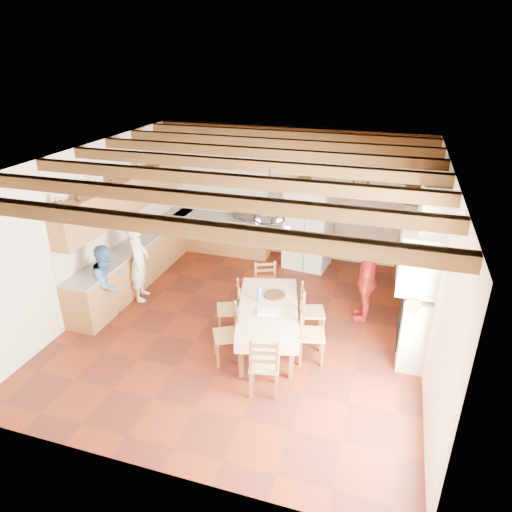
% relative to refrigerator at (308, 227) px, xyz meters
% --- Properties ---
extents(floor, '(6.00, 6.50, 0.02)m').
position_rel_refrigerator_xyz_m(floor, '(-0.55, -2.77, -0.95)').
color(floor, '#4D1D14').
rests_on(floor, ground).
extents(ceiling, '(6.00, 6.50, 0.02)m').
position_rel_refrigerator_xyz_m(ceiling, '(-0.55, -2.77, 2.07)').
color(ceiling, white).
rests_on(ceiling, ground).
extents(wall_back, '(6.00, 0.02, 3.00)m').
position_rel_refrigerator_xyz_m(wall_back, '(-0.55, 0.49, 0.56)').
color(wall_back, beige).
rests_on(wall_back, ground).
extents(wall_front, '(6.00, 0.02, 3.00)m').
position_rel_refrigerator_xyz_m(wall_front, '(-0.55, -6.03, 0.56)').
color(wall_front, beige).
rests_on(wall_front, ground).
extents(wall_left, '(0.02, 6.50, 3.00)m').
position_rel_refrigerator_xyz_m(wall_left, '(-3.56, -2.77, 0.56)').
color(wall_left, beige).
rests_on(wall_left, ground).
extents(wall_right, '(0.02, 6.50, 3.00)m').
position_rel_refrigerator_xyz_m(wall_right, '(2.46, -2.77, 0.56)').
color(wall_right, beige).
rests_on(wall_right, ground).
extents(ceiling_beams, '(6.00, 6.30, 0.16)m').
position_rel_refrigerator_xyz_m(ceiling_beams, '(-0.55, -2.77, 1.97)').
color(ceiling_beams, '#37200E').
rests_on(ceiling_beams, ground).
extents(lower_cabinets_left, '(0.60, 4.30, 0.86)m').
position_rel_refrigerator_xyz_m(lower_cabinets_left, '(-3.25, -1.72, -0.51)').
color(lower_cabinets_left, brown).
rests_on(lower_cabinets_left, ground).
extents(lower_cabinets_back, '(2.30, 0.60, 0.86)m').
position_rel_refrigerator_xyz_m(lower_cabinets_back, '(-2.10, 0.18, -0.51)').
color(lower_cabinets_back, brown).
rests_on(lower_cabinets_back, ground).
extents(countertop_left, '(0.62, 4.30, 0.04)m').
position_rel_refrigerator_xyz_m(countertop_left, '(-3.25, -1.72, -0.06)').
color(countertop_left, slate).
rests_on(countertop_left, lower_cabinets_left).
extents(countertop_back, '(2.34, 0.62, 0.04)m').
position_rel_refrigerator_xyz_m(countertop_back, '(-2.10, 0.18, -0.06)').
color(countertop_back, slate).
rests_on(countertop_back, lower_cabinets_back).
extents(backsplash_left, '(0.03, 4.30, 0.60)m').
position_rel_refrigerator_xyz_m(backsplash_left, '(-3.54, -1.72, 0.26)').
color(backsplash_left, beige).
rests_on(backsplash_left, ground).
extents(backsplash_back, '(2.30, 0.03, 0.60)m').
position_rel_refrigerator_xyz_m(backsplash_back, '(-2.10, 0.47, 0.26)').
color(backsplash_back, beige).
rests_on(backsplash_back, ground).
extents(upper_cabinets, '(0.35, 4.20, 0.70)m').
position_rel_refrigerator_xyz_m(upper_cabinets, '(-3.38, -1.72, 0.91)').
color(upper_cabinets, brown).
rests_on(upper_cabinets, ground).
extents(fireplace, '(0.56, 1.60, 2.80)m').
position_rel_refrigerator_xyz_m(fireplace, '(2.17, -2.57, 0.46)').
color(fireplace, beige).
rests_on(fireplace, ground).
extents(wall_picture, '(0.34, 0.03, 0.42)m').
position_rel_refrigerator_xyz_m(wall_picture, '(1.00, 0.46, 0.91)').
color(wall_picture, black).
rests_on(wall_picture, ground).
extents(refrigerator, '(1.03, 0.89, 1.87)m').
position_rel_refrigerator_xyz_m(refrigerator, '(0.00, 0.00, 0.00)').
color(refrigerator, white).
rests_on(refrigerator, floor).
extents(hutch, '(0.59, 1.19, 2.08)m').
position_rel_refrigerator_xyz_m(hutch, '(2.20, -0.54, 0.10)').
color(hutch, '#372312').
rests_on(hutch, floor).
extents(dining_table, '(1.34, 1.98, 0.79)m').
position_rel_refrigerator_xyz_m(dining_table, '(-0.01, -3.24, -0.23)').
color(dining_table, beige).
rests_on(dining_table, floor).
extents(chandelier, '(0.47, 0.47, 0.03)m').
position_rel_refrigerator_xyz_m(chandelier, '(-0.01, -3.24, 1.31)').
color(chandelier, black).
rests_on(chandelier, ground).
extents(chair_left_near, '(0.55, 0.56, 0.96)m').
position_rel_refrigerator_xyz_m(chair_left_near, '(-0.52, -3.79, -0.46)').
color(chair_left_near, brown).
rests_on(chair_left_near, floor).
extents(chair_left_far, '(0.53, 0.54, 0.96)m').
position_rel_refrigerator_xyz_m(chair_left_far, '(-0.76, -3.05, -0.46)').
color(chair_left_far, brown).
rests_on(chair_left_far, floor).
extents(chair_right_near, '(0.48, 0.50, 0.96)m').
position_rel_refrigerator_xyz_m(chair_right_near, '(0.74, -3.37, -0.46)').
color(chair_right_near, brown).
rests_on(chair_right_near, floor).
extents(chair_right_far, '(0.51, 0.52, 0.96)m').
position_rel_refrigerator_xyz_m(chair_right_far, '(0.63, -2.71, -0.46)').
color(chair_right_far, brown).
rests_on(chair_right_far, floor).
extents(chair_end_near, '(0.49, 0.48, 0.96)m').
position_rel_refrigerator_xyz_m(chair_end_near, '(0.24, -4.30, -0.46)').
color(chair_end_near, brown).
rests_on(chair_end_near, floor).
extents(chair_end_far, '(0.54, 0.53, 0.96)m').
position_rel_refrigerator_xyz_m(chair_end_far, '(-0.34, -2.20, -0.46)').
color(chair_end_far, brown).
rests_on(chair_end_far, floor).
extents(person_man, '(0.55, 0.67, 1.60)m').
position_rel_refrigerator_xyz_m(person_man, '(-2.83, -2.43, -0.14)').
color(person_man, white).
rests_on(person_man, floor).
extents(person_woman_blue, '(0.65, 0.78, 1.44)m').
position_rel_refrigerator_xyz_m(person_woman_blue, '(-2.97, -3.24, -0.22)').
color(person_woman_blue, '#3C65A1').
rests_on(person_woman_blue, floor).
extents(person_woman_red, '(0.39, 0.92, 1.56)m').
position_rel_refrigerator_xyz_m(person_woman_red, '(1.43, -1.91, -0.16)').
color(person_woman_red, red).
rests_on(person_woman_red, floor).
extents(microwave, '(0.58, 0.48, 0.27)m').
position_rel_refrigerator_xyz_m(microwave, '(-1.52, 0.18, 0.10)').
color(microwave, silver).
rests_on(microwave, countertop_back).
extents(fridge_vase, '(0.32, 0.32, 0.31)m').
position_rel_refrigerator_xyz_m(fridge_vase, '(-0.14, 0.00, 1.09)').
color(fridge_vase, '#372312').
rests_on(fridge_vase, refrigerator).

